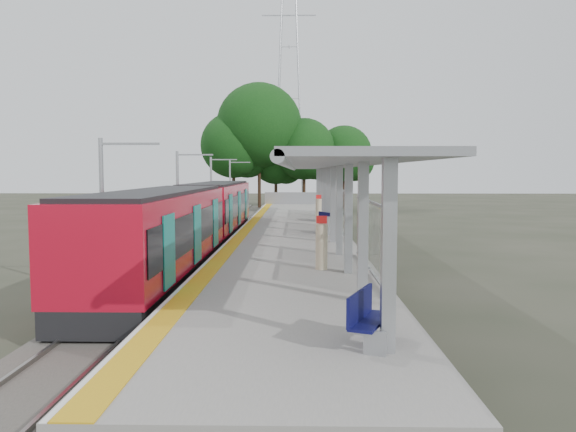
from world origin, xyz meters
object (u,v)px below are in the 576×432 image
(bench_mid, at_px, (328,222))
(train, at_px, (196,218))
(info_pillar_far, at_px, (319,210))
(info_pillar_near, at_px, (322,246))
(litter_bin, at_px, (327,226))
(bench_near, at_px, (366,316))
(bench_far, at_px, (320,212))

(bench_mid, bearing_deg, train, -175.04)
(info_pillar_far, bearing_deg, info_pillar_near, -97.88)
(train, bearing_deg, litter_bin, 21.79)
(bench_near, xyz_separation_m, info_pillar_near, (-0.49, 8.24, 0.23))
(litter_bin, bearing_deg, bench_near, -90.79)
(info_pillar_near, distance_m, info_pillar_far, 18.04)
(bench_far, bearing_deg, bench_mid, -93.60)
(train, relative_size, litter_bin, 29.19)
(bench_near, relative_size, litter_bin, 1.67)
(bench_far, bearing_deg, info_pillar_far, -105.09)
(litter_bin, bearing_deg, bench_far, 90.22)
(info_pillar_near, xyz_separation_m, litter_bin, (0.75, 10.45, -0.31))
(bench_near, xyz_separation_m, bench_mid, (0.29, 19.39, 0.04))
(bench_far, xyz_separation_m, litter_bin, (0.03, -8.39, -0.10))
(train, distance_m, info_pillar_far, 11.90)
(info_pillar_far, bearing_deg, litter_bin, -94.68)
(bench_mid, distance_m, info_pillar_near, 11.18)
(train, xyz_separation_m, bench_near, (6.16, -16.13, -0.50))
(train, bearing_deg, bench_mid, 26.84)
(bench_mid, height_order, bench_far, bench_mid)
(info_pillar_far, bearing_deg, bench_mid, -94.23)
(bench_far, bearing_deg, litter_bin, -93.89)
(train, xyz_separation_m, bench_mid, (6.45, 3.26, -0.46))
(bench_far, bearing_deg, train, -124.34)
(bench_far, xyz_separation_m, info_pillar_far, (-0.16, -0.81, 0.20))
(train, distance_m, bench_near, 17.27)
(bench_near, xyz_separation_m, bench_far, (0.22, 27.08, 0.02))
(bench_near, height_order, info_pillar_near, info_pillar_near)
(bench_near, bearing_deg, bench_mid, 111.44)
(bench_mid, height_order, info_pillar_near, info_pillar_near)
(bench_near, relative_size, bench_far, 0.98)
(bench_mid, bearing_deg, info_pillar_far, 70.01)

